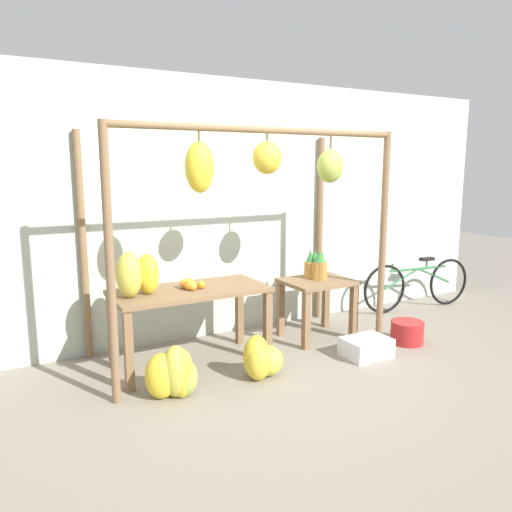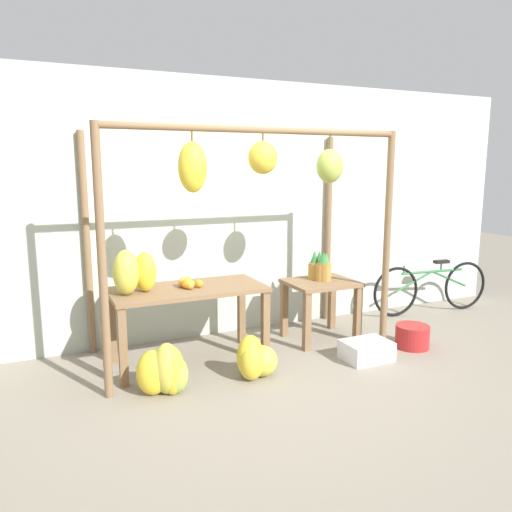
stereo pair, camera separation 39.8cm
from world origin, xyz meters
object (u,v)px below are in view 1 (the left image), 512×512
(blue_bucket, at_px, (407,332))
(parked_bicycle, at_px, (418,284))
(banana_pile_ground_left, at_px, (175,374))
(fruit_crate_white, at_px, (366,347))
(banana_pile_ground_right, at_px, (260,360))
(orange_pile, at_px, (191,285))
(pineapple_cluster, at_px, (317,267))
(banana_pile_on_table, at_px, (136,274))

(blue_bucket, relative_size, parked_bicycle, 0.21)
(blue_bucket, distance_m, parked_bicycle, 1.43)
(banana_pile_ground_left, distance_m, fruit_crate_white, 1.97)
(banana_pile_ground_right, bearing_deg, fruit_crate_white, -3.10)
(orange_pile, distance_m, pineapple_cluster, 1.53)
(banana_pile_ground_left, bearing_deg, banana_pile_on_table, 102.87)
(orange_pile, height_order, banana_pile_ground_right, orange_pile)
(fruit_crate_white, height_order, parked_bicycle, parked_bicycle)
(banana_pile_ground_right, relative_size, fruit_crate_white, 1.04)
(orange_pile, height_order, fruit_crate_white, orange_pile)
(pineapple_cluster, bearing_deg, fruit_crate_white, -85.08)
(pineapple_cluster, bearing_deg, banana_pile_ground_right, -147.83)
(pineapple_cluster, bearing_deg, blue_bucket, -43.87)
(parked_bicycle, bearing_deg, pineapple_cluster, -173.27)
(parked_bicycle, bearing_deg, banana_pile_on_table, -175.00)
(banana_pile_on_table, distance_m, banana_pile_ground_left, 0.94)
(banana_pile_ground_left, bearing_deg, orange_pile, 56.06)
(pineapple_cluster, xyz_separation_m, banana_pile_ground_left, (-1.90, -0.68, -0.59))
(banana_pile_ground_left, distance_m, banana_pile_ground_right, 0.79)
(orange_pile, xyz_separation_m, banana_pile_ground_left, (-0.38, -0.56, -0.59))
(pineapple_cluster, bearing_deg, orange_pile, -175.56)
(banana_pile_ground_left, distance_m, parked_bicycle, 3.82)
(banana_pile_on_table, xyz_separation_m, blue_bucket, (2.74, -0.56, -0.82))
(banana_pile_ground_right, bearing_deg, banana_pile_on_table, 147.66)
(banana_pile_on_table, xyz_separation_m, banana_pile_ground_right, (0.91, -0.58, -0.76))
(banana_pile_on_table, xyz_separation_m, banana_pile_ground_left, (0.13, -0.56, -0.74))
(blue_bucket, bearing_deg, banana_pile_ground_left, 179.94)
(banana_pile_on_table, relative_size, banana_pile_ground_right, 1.01)
(banana_pile_ground_right, height_order, parked_bicycle, parked_bicycle)
(fruit_crate_white, relative_size, parked_bicycle, 0.27)
(banana_pile_ground_left, relative_size, banana_pile_ground_right, 1.01)
(banana_pile_on_table, height_order, pineapple_cluster, banana_pile_on_table)
(banana_pile_ground_right, bearing_deg, banana_pile_ground_left, 178.43)
(banana_pile_on_table, height_order, banana_pile_ground_left, banana_pile_on_table)
(pineapple_cluster, relative_size, fruit_crate_white, 0.71)
(banana_pile_ground_left, relative_size, parked_bicycle, 0.28)
(banana_pile_ground_left, xyz_separation_m, blue_bucket, (2.61, -0.00, -0.07))
(banana_pile_on_table, distance_m, pineapple_cluster, 2.04)
(blue_bucket, bearing_deg, parked_bicycle, 39.26)
(banana_pile_on_table, distance_m, parked_bicycle, 3.90)
(orange_pile, relative_size, fruit_crate_white, 0.47)
(banana_pile_on_table, relative_size, orange_pile, 2.21)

